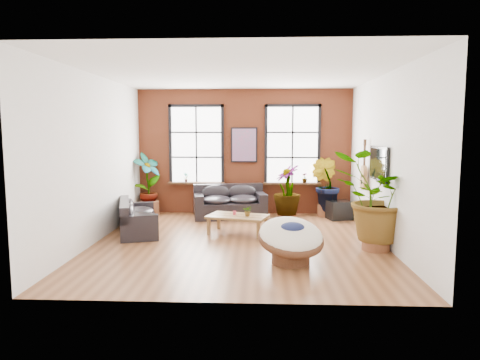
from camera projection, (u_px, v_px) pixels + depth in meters
The scene contains 19 objects.
room at pixel (239, 159), 8.99m from camera, with size 6.04×6.54×3.54m.
sofa_back at pixel (230, 203), 11.61m from camera, with size 2.06×1.28×0.88m.
sofa_left at pixel (136, 218), 9.84m from camera, with size 1.32×2.04×0.75m.
coffee_table at pixel (238, 217), 9.72m from camera, with size 1.49×1.11×0.51m.
papasan_chair at pixel (291, 238), 7.52m from camera, with size 1.42×1.43×0.87m.
poster at pixel (244, 145), 11.97m from camera, with size 0.74×0.06×0.98m.
tv_wall_unit at pixel (374, 167), 9.32m from camera, with size 0.13×1.86×1.20m.
media_box at pixel (339, 210), 11.34m from camera, with size 0.71×0.64×0.50m.
pot_back_left at pixel (150, 208), 11.97m from camera, with size 0.60×0.60×0.39m.
pot_back_right at pixel (326, 210), 11.76m from camera, with size 0.59×0.59×0.34m.
pot_right_wall at pixel (376, 240), 8.40m from camera, with size 0.66×0.66×0.40m.
pot_mid at pixel (287, 213), 11.34m from camera, with size 0.55×0.55×0.37m.
floor_plant_back_left at pixel (148, 181), 11.89m from camera, with size 0.84×0.57×1.60m, color #114012.
floor_plant_back_right at pixel (325, 184), 11.71m from camera, with size 0.80×0.65×1.46m, color #114012.
floor_plant_right_wall at pixel (376, 197), 8.33m from camera, with size 1.60×1.38×1.77m, color #114012.
floor_plant_mid at pixel (287, 190), 11.25m from camera, with size 0.73×0.73×1.31m, color #114012.
table_plant at pixel (248, 211), 9.62m from camera, with size 0.21×0.18×0.23m, color #114012.
sill_plant_left at pixel (186, 177), 12.10m from camera, with size 0.14×0.10×0.27m, color #114012.
sill_plant_right at pixel (305, 178), 11.95m from camera, with size 0.15×0.15×0.27m, color #114012.
Camera 1 is at (0.42, -8.82, 2.31)m, focal length 32.00 mm.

